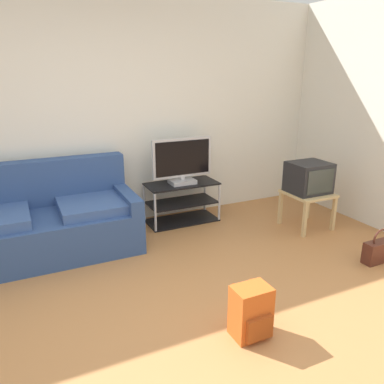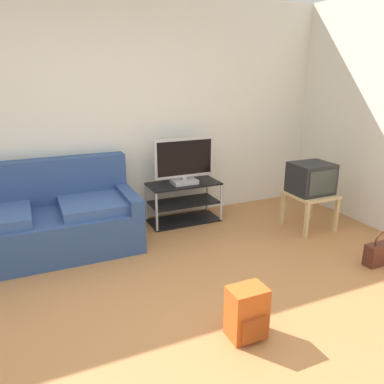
{
  "view_description": "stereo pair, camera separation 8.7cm",
  "coord_description": "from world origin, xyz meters",
  "px_view_note": "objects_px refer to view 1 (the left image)",
  "views": [
    {
      "loc": [
        -0.86,
        -2.04,
        1.82
      ],
      "look_at": [
        0.67,
        1.18,
        0.69
      ],
      "focal_mm": 35.49,
      "sensor_mm": 36.0,
      "label": 1
    },
    {
      "loc": [
        -0.78,
        -2.08,
        1.82
      ],
      "look_at": [
        0.67,
        1.18,
        0.69
      ],
      "focal_mm": 35.49,
      "sensor_mm": 36.0,
      "label": 2
    }
  ],
  "objects_px": {
    "couch": "(45,222)",
    "flat_tv": "(182,161)",
    "crt_tv": "(309,177)",
    "handbag": "(379,250)",
    "side_table": "(308,198)",
    "backpack": "(251,312)",
    "tv_stand": "(182,202)"
  },
  "relations": [
    {
      "from": "couch",
      "to": "flat_tv",
      "type": "distance_m",
      "value": 1.7
    },
    {
      "from": "tv_stand",
      "to": "handbag",
      "type": "bearing_deg",
      "value": -54.11
    },
    {
      "from": "crt_tv",
      "to": "backpack",
      "type": "xyz_separation_m",
      "value": [
        -1.74,
        -1.41,
        -0.44
      ]
    },
    {
      "from": "crt_tv",
      "to": "backpack",
      "type": "height_order",
      "value": "crt_tv"
    },
    {
      "from": "tv_stand",
      "to": "crt_tv",
      "type": "relative_size",
      "value": 1.93
    },
    {
      "from": "crt_tv",
      "to": "handbag",
      "type": "bearing_deg",
      "value": -87.6
    },
    {
      "from": "flat_tv",
      "to": "backpack",
      "type": "height_order",
      "value": "flat_tv"
    },
    {
      "from": "handbag",
      "to": "backpack",
      "type": "bearing_deg",
      "value": -167.91
    },
    {
      "from": "tv_stand",
      "to": "flat_tv",
      "type": "xyz_separation_m",
      "value": [
        0.0,
        -0.02,
        0.53
      ]
    },
    {
      "from": "backpack",
      "to": "flat_tv",
      "type": "bearing_deg",
      "value": 57.76
    },
    {
      "from": "backpack",
      "to": "crt_tv",
      "type": "bearing_deg",
      "value": 18.35
    },
    {
      "from": "handbag",
      "to": "side_table",
      "type": "bearing_deg",
      "value": 92.44
    },
    {
      "from": "flat_tv",
      "to": "side_table",
      "type": "relative_size",
      "value": 1.52
    },
    {
      "from": "side_table",
      "to": "backpack",
      "type": "height_order",
      "value": "side_table"
    },
    {
      "from": "side_table",
      "to": "couch",
      "type": "bearing_deg",
      "value": 167.34
    },
    {
      "from": "crt_tv",
      "to": "handbag",
      "type": "height_order",
      "value": "crt_tv"
    },
    {
      "from": "flat_tv",
      "to": "crt_tv",
      "type": "bearing_deg",
      "value": -31.49
    },
    {
      "from": "backpack",
      "to": "handbag",
      "type": "distance_m",
      "value": 1.83
    },
    {
      "from": "tv_stand",
      "to": "handbag",
      "type": "relative_size",
      "value": 2.49
    },
    {
      "from": "tv_stand",
      "to": "flat_tv",
      "type": "relative_size",
      "value": 1.17
    },
    {
      "from": "crt_tv",
      "to": "flat_tv",
      "type": "bearing_deg",
      "value": 148.51
    },
    {
      "from": "couch",
      "to": "backpack",
      "type": "xyz_separation_m",
      "value": [
        1.18,
        -2.05,
        -0.14
      ]
    },
    {
      "from": "couch",
      "to": "crt_tv",
      "type": "bearing_deg",
      "value": -12.36
    },
    {
      "from": "tv_stand",
      "to": "handbag",
      "type": "distance_m",
      "value": 2.28
    },
    {
      "from": "couch",
      "to": "tv_stand",
      "type": "relative_size",
      "value": 2.07
    },
    {
      "from": "side_table",
      "to": "handbag",
      "type": "bearing_deg",
      "value": -87.56
    },
    {
      "from": "couch",
      "to": "crt_tv",
      "type": "relative_size",
      "value": 4.0
    },
    {
      "from": "side_table",
      "to": "backpack",
      "type": "distance_m",
      "value": 2.24
    },
    {
      "from": "tv_stand",
      "to": "side_table",
      "type": "distance_m",
      "value": 1.54
    },
    {
      "from": "flat_tv",
      "to": "handbag",
      "type": "height_order",
      "value": "flat_tv"
    },
    {
      "from": "couch",
      "to": "crt_tv",
      "type": "distance_m",
      "value": 3.01
    },
    {
      "from": "tv_stand",
      "to": "side_table",
      "type": "xyz_separation_m",
      "value": [
        1.29,
        -0.83,
        0.12
      ]
    }
  ]
}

